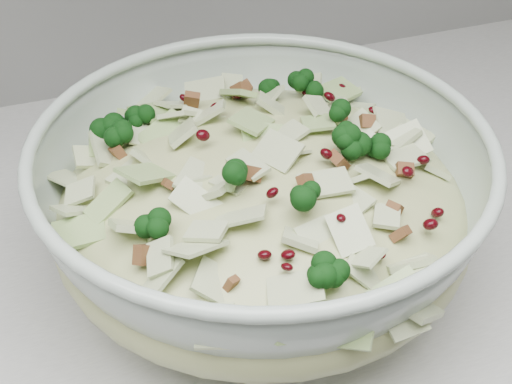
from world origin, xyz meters
The scene contains 2 objects.
mixing_bowl centered at (-0.26, 1.60, 0.98)m, with size 0.41×0.41×0.15m.
salad centered at (-0.26, 1.60, 1.00)m, with size 0.46×0.46×0.15m.
Camera 1 is at (-0.41, 1.18, 1.35)m, focal length 50.00 mm.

